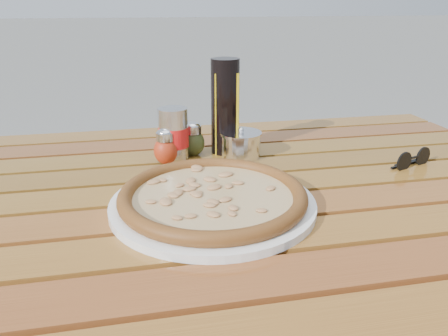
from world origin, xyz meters
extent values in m
cube|color=#3A220D|center=(0.64, 0.39, 0.35)|extent=(0.06, 0.06, 0.70)
cube|color=#3A210D|center=(0.00, 0.00, 0.70)|extent=(1.36, 0.86, 0.04)
cube|color=#59280F|center=(0.00, -0.30, 0.73)|extent=(1.40, 0.09, 0.03)
cube|color=#5F3510|center=(0.00, -0.20, 0.73)|extent=(1.40, 0.09, 0.03)
cube|color=#5D2E10|center=(0.00, -0.10, 0.73)|extent=(1.40, 0.09, 0.03)
cube|color=#5B3510|center=(0.00, 0.00, 0.73)|extent=(1.40, 0.09, 0.03)
cube|color=#50300E|center=(0.00, 0.10, 0.73)|extent=(1.40, 0.09, 0.03)
cube|color=#55340F|center=(0.00, 0.20, 0.73)|extent=(1.40, 0.09, 0.03)
cube|color=#50260E|center=(0.00, 0.30, 0.73)|extent=(1.40, 0.09, 0.03)
cube|color=#57320F|center=(0.00, 0.41, 0.73)|extent=(1.40, 0.09, 0.03)
cylinder|color=white|center=(-0.04, -0.09, 0.76)|extent=(0.43, 0.43, 0.01)
cylinder|color=beige|center=(-0.04, -0.09, 0.77)|extent=(0.41, 0.41, 0.01)
torus|color=black|center=(-0.04, -0.09, 0.77)|extent=(0.44, 0.44, 0.03)
ellipsoid|color=#B93215|center=(-0.10, 0.15, 0.78)|extent=(0.07, 0.07, 0.06)
cylinder|color=silver|center=(-0.10, 0.15, 0.81)|extent=(0.05, 0.05, 0.02)
ellipsoid|color=silver|center=(-0.10, 0.15, 0.82)|extent=(0.04, 0.04, 0.02)
ellipsoid|color=#3B431B|center=(-0.04, 0.19, 0.78)|extent=(0.07, 0.07, 0.06)
cylinder|color=silver|center=(-0.04, 0.19, 0.81)|extent=(0.05, 0.05, 0.02)
ellipsoid|color=white|center=(-0.04, 0.19, 0.82)|extent=(0.05, 0.05, 0.02)
cylinder|color=black|center=(0.04, 0.20, 0.86)|extent=(0.07, 0.07, 0.22)
cylinder|color=silver|center=(-0.08, 0.17, 0.81)|extent=(0.09, 0.09, 0.12)
cylinder|color=red|center=(-0.08, 0.17, 0.81)|extent=(0.09, 0.09, 0.04)
cube|color=gold|center=(0.04, 0.21, 0.84)|extent=(0.06, 0.06, 0.19)
cylinder|color=silver|center=(0.04, 0.21, 0.95)|extent=(0.02, 0.02, 0.02)
cylinder|color=white|center=(0.07, 0.16, 0.78)|extent=(0.11, 0.11, 0.05)
cylinder|color=silver|center=(0.07, 0.16, 0.81)|extent=(0.12, 0.12, 0.01)
sphere|color=silver|center=(0.07, 0.16, 0.81)|extent=(0.02, 0.02, 0.01)
cylinder|color=black|center=(0.39, 0.01, 0.77)|extent=(0.04, 0.02, 0.04)
cylinder|color=black|center=(0.45, 0.03, 0.77)|extent=(0.04, 0.02, 0.04)
cube|color=black|center=(0.42, 0.02, 0.77)|extent=(0.02, 0.01, 0.00)
cube|color=black|center=(0.41, 0.03, 0.75)|extent=(0.09, 0.04, 0.00)
cube|color=black|center=(0.43, 0.04, 0.75)|extent=(0.09, 0.04, 0.00)
camera|label=1|loc=(-0.16, -0.77, 1.09)|focal=35.00mm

